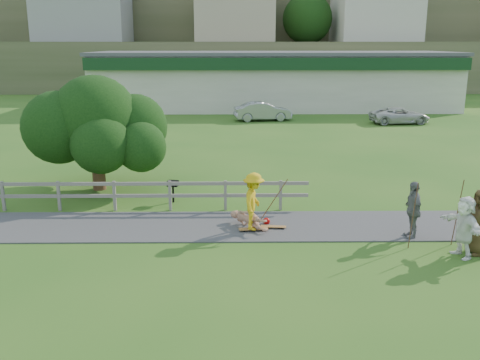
% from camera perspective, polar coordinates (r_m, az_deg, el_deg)
% --- Properties ---
extents(ground, '(260.00, 260.00, 0.00)m').
position_cam_1_polar(ground, '(16.36, -1.71, -6.72)').
color(ground, '#295C1A').
rests_on(ground, ground).
extents(path, '(34.00, 3.00, 0.04)m').
position_cam_1_polar(path, '(17.76, -1.64, -4.92)').
color(path, '#3E3E41').
rests_on(path, ground).
extents(fence, '(15.05, 0.10, 1.10)m').
position_cam_1_polar(fence, '(19.88, -15.00, -1.18)').
color(fence, slate).
rests_on(fence, ground).
extents(strip_mall, '(32.50, 10.75, 5.10)m').
position_cam_1_polar(strip_mall, '(50.44, 3.53, 10.64)').
color(strip_mall, beige).
rests_on(strip_mall, ground).
extents(skater_rider, '(0.93, 1.31, 1.85)m').
position_cam_1_polar(skater_rider, '(16.99, 1.46, -2.61)').
color(skater_rider, gold).
rests_on(skater_rider, ground).
extents(skater_fallen, '(1.54, 1.29, 0.59)m').
position_cam_1_polar(skater_fallen, '(17.50, 0.95, -4.25)').
color(skater_fallen, '#A8765C').
rests_on(skater_fallen, ground).
extents(spectator_b, '(0.48, 1.08, 1.82)m').
position_cam_1_polar(spectator_b, '(17.33, 17.95, -3.05)').
color(spectator_b, slate).
rests_on(spectator_b, ground).
extents(spectator_c, '(0.69, 0.99, 1.92)m').
position_cam_1_polar(spectator_c, '(16.70, 24.27, -4.10)').
color(spectator_c, '#4B3A1E').
rests_on(spectator_c, ground).
extents(spectator_d, '(0.88, 1.73, 1.78)m').
position_cam_1_polar(spectator_d, '(16.32, 22.79, -4.63)').
color(spectator_d, white).
rests_on(spectator_d, ground).
extents(car_silver, '(4.58, 2.15, 1.45)m').
position_cam_1_polar(car_silver, '(41.85, 2.44, 7.33)').
color(car_silver, '#95969C').
rests_on(car_silver, ground).
extents(car_white, '(4.58, 2.47, 1.22)m').
position_cam_1_polar(car_white, '(42.01, 16.67, 6.61)').
color(car_white, silver).
rests_on(car_white, ground).
extents(tree, '(5.54, 5.54, 4.01)m').
position_cam_1_polar(tree, '(22.52, -15.05, 3.97)').
color(tree, black).
rests_on(tree, ground).
extents(bbq, '(0.44, 0.37, 0.85)m').
position_cam_1_polar(bbq, '(20.43, -7.15, -1.24)').
color(bbq, black).
rests_on(bbq, ground).
extents(longboard_rider, '(0.96, 0.33, 0.10)m').
position_cam_1_polar(longboard_rider, '(17.27, 1.44, -5.38)').
color(longboard_rider, brown).
rests_on(longboard_rider, ground).
extents(longboard_fallen, '(0.84, 0.29, 0.09)m').
position_cam_1_polar(longboard_fallen, '(17.53, 3.58, -5.12)').
color(longboard_fallen, brown).
rests_on(longboard_fallen, ground).
extents(helmet, '(0.24, 0.24, 0.24)m').
position_cam_1_polar(helmet, '(17.92, 2.84, -4.42)').
color(helmet, '#B20806').
rests_on(helmet, ground).
extents(pole_rider, '(0.03, 0.03, 1.94)m').
position_cam_1_polar(pole_rider, '(17.40, 3.39, -2.07)').
color(pole_rider, brown).
rests_on(pole_rider, ground).
extents(pole_spec_left, '(0.03, 0.03, 2.00)m').
position_cam_1_polar(pole_spec_left, '(16.42, 17.98, -3.67)').
color(pole_spec_left, brown).
rests_on(pole_spec_left, ground).
extents(pole_spec_right, '(0.03, 0.03, 2.03)m').
position_cam_1_polar(pole_spec_right, '(17.14, 22.18, -3.24)').
color(pole_spec_right, brown).
rests_on(pole_spec_right, ground).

